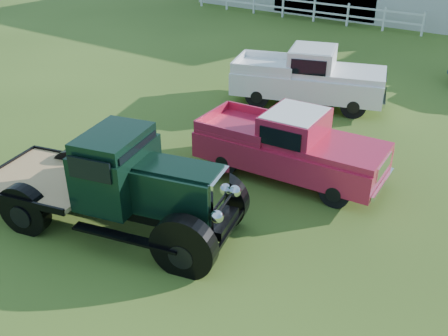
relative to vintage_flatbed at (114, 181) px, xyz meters
The scene contains 5 objects.
ground 1.75m from the vintage_flatbed, 24.52° to the left, with size 120.00×120.00×0.00m, color #344917.
fence_rail 21.66m from the vintage_flatbed, 108.15° to the left, with size 14.20×0.16×1.20m, color white, non-canonical shape.
vintage_flatbed is the anchor object (origin of this frame).
red_pickup 4.38m from the vintage_flatbed, 65.23° to the left, with size 4.71×1.81×1.72m, color #BF1F3F, non-canonical shape.
white_pickup 8.72m from the vintage_flatbed, 90.70° to the left, with size 5.07×1.96×1.86m, color white, non-canonical shape.
Camera 1 is at (5.59, -6.35, 6.03)m, focal length 40.00 mm.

